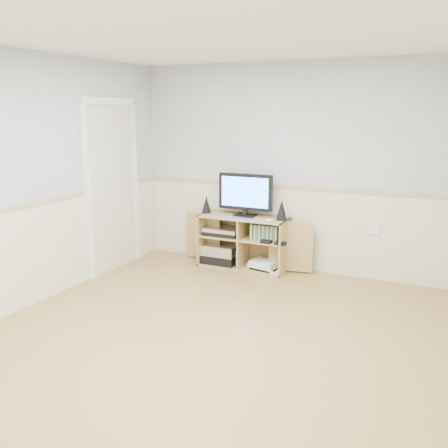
{
  "coord_description": "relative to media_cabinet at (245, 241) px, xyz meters",
  "views": [
    {
      "loc": [
        1.82,
        -3.53,
        1.93
      ],
      "look_at": [
        -0.42,
        1.2,
        0.74
      ],
      "focal_mm": 40.0,
      "sensor_mm": 36.0,
      "label": 1
    }
  ],
  "objects": [
    {
      "name": "speaker_left",
      "position": [
        -0.53,
        -0.03,
        0.43
      ],
      "size": [
        0.12,
        0.12,
        0.22
      ],
      "primitive_type": "cone",
      "color": "black",
      "rests_on": "media_cabinet"
    },
    {
      "name": "game_consoles",
      "position": [
        0.29,
        -0.06,
        -0.26
      ],
      "size": [
        0.46,
        0.32,
        0.11
      ],
      "color": "white",
      "rests_on": "media_cabinet"
    },
    {
      "name": "keyboard",
      "position": [
        0.03,
        -0.19,
        0.32
      ],
      "size": [
        0.28,
        0.14,
        0.01
      ],
      "primitive_type": "cube",
      "rotation": [
        0.0,
        0.0,
        -0.13
      ],
      "color": "silver",
      "rests_on": "media_cabinet"
    },
    {
      "name": "mouse",
      "position": [
        0.38,
        -0.19,
        0.34
      ],
      "size": [
        0.1,
        0.07,
        0.04
      ],
      "primitive_type": "ellipsoid",
      "rotation": [
        0.0,
        0.0,
        -0.05
      ],
      "color": "white",
      "rests_on": "media_cabinet"
    },
    {
      "name": "game_cases",
      "position": [
        0.3,
        -0.07,
        0.15
      ],
      "size": [
        0.36,
        0.13,
        0.19
      ],
      "primitive_type": "cube",
      "color": "#3F8C3F",
      "rests_on": "media_cabinet"
    },
    {
      "name": "av_components",
      "position": [
        -0.3,
        -0.05,
        -0.11
      ],
      "size": [
        0.53,
        0.34,
        0.47
      ],
      "color": "black",
      "rests_on": "media_cabinet"
    },
    {
      "name": "room",
      "position": [
        0.48,
        -1.94,
        0.88
      ],
      "size": [
        4.04,
        4.54,
        2.54
      ],
      "color": "tan",
      "rests_on": "ground"
    },
    {
      "name": "monitor",
      "position": [
        0.0,
        -0.0,
        0.61
      ],
      "size": [
        0.7,
        0.18,
        0.53
      ],
      "color": "black",
      "rests_on": "media_cabinet"
    },
    {
      "name": "speaker_right",
      "position": [
        0.48,
        -0.03,
        0.44
      ],
      "size": [
        0.13,
        0.13,
        0.25
      ],
      "primitive_type": "cone",
      "color": "black",
      "rests_on": "media_cabinet"
    },
    {
      "name": "wall_outlet",
      "position": [
        1.54,
        0.17,
        0.27
      ],
      "size": [
        0.12,
        0.03,
        0.12
      ],
      "primitive_type": "cube",
      "color": "white",
      "rests_on": "wall_back"
    },
    {
      "name": "media_cabinet",
      "position": [
        0.0,
        0.0,
        0.0
      ],
      "size": [
        1.73,
        0.42,
        0.65
      ],
      "color": "tan",
      "rests_on": "floor"
    }
  ]
}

